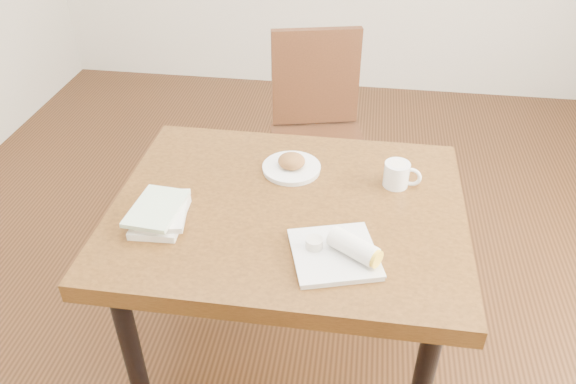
# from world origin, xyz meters

# --- Properties ---
(ground) EXTENTS (4.00, 5.00, 0.01)m
(ground) POSITION_xyz_m (0.00, 0.00, -0.01)
(ground) COLOR #472814
(ground) RESTS_ON ground
(table) EXTENTS (1.08, 0.86, 0.75)m
(table) POSITION_xyz_m (0.00, 0.00, 0.66)
(table) COLOR brown
(table) RESTS_ON ground
(chair_far) EXTENTS (0.51, 0.51, 0.95)m
(chair_far) POSITION_xyz_m (0.01, 0.89, 0.55)
(chair_far) COLOR #442313
(chair_far) RESTS_ON ground
(plate_scone) EXTENTS (0.20, 0.20, 0.06)m
(plate_scone) POSITION_xyz_m (-0.02, 0.19, 0.77)
(plate_scone) COLOR white
(plate_scone) RESTS_ON table
(coffee_mug) EXTENTS (0.12, 0.08, 0.08)m
(coffee_mug) POSITION_xyz_m (0.33, 0.16, 0.79)
(coffee_mug) COLOR white
(coffee_mug) RESTS_ON table
(plate_burrito) EXTENTS (0.28, 0.28, 0.08)m
(plate_burrito) POSITION_xyz_m (0.18, -0.22, 0.77)
(plate_burrito) COLOR white
(plate_burrito) RESTS_ON table
(book_stack) EXTENTS (0.17, 0.23, 0.05)m
(book_stack) POSITION_xyz_m (-0.36, -0.13, 0.78)
(book_stack) COLOR white
(book_stack) RESTS_ON table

